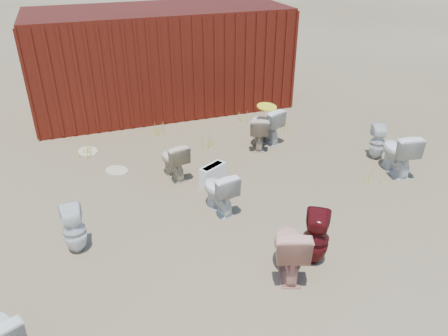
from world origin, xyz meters
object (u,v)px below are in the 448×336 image
object	(u,v)px
toilet_front_c	(219,191)
toilet_back_e	(378,142)
shipping_container	(161,59)
toilet_front_maroon	(316,238)
toilet_back_yellowlid	(266,124)
loose_tank	(213,174)
toilet_back_beige_left	(174,160)
toilet_front_pink	(289,248)
toilet_back_a	(74,230)
toilet_front_e	(398,152)
toilet_back_beige_right	(259,131)

from	to	relation	value
toilet_front_c	toilet_back_e	bearing A→B (deg)	-179.52
shipping_container	toilet_front_maroon	bearing A→B (deg)	-84.76
toilet_back_yellowlid	loose_tank	world-z (taller)	toilet_back_yellowlid
toilet_back_e	toilet_back_beige_left	bearing A→B (deg)	18.03
toilet_front_maroon	toilet_back_beige_left	bearing A→B (deg)	-33.29
toilet_back_beige_left	toilet_back_e	distance (m)	3.98
toilet_front_pink	loose_tank	size ratio (longest dim) A/B	1.59
toilet_front_pink	toilet_back_a	distance (m)	2.94
toilet_back_yellowlid	toilet_front_c	bearing A→B (deg)	31.35
toilet_front_pink	shipping_container	bearing A→B (deg)	-68.56
toilet_front_maroon	toilet_back_e	bearing A→B (deg)	-105.82
shipping_container	toilet_front_e	size ratio (longest dim) A/B	7.24
toilet_back_beige_right	toilet_back_a	bearing A→B (deg)	53.58
toilet_back_beige_left	toilet_back_beige_right	xyz separation A→B (m)	(1.95, 0.63, 0.00)
shipping_container	toilet_front_c	bearing A→B (deg)	-92.40
toilet_back_a	loose_tank	distance (m)	2.64
shipping_container	toilet_back_beige_right	size ratio (longest dim) A/B	8.57
toilet_back_e	toilet_front_maroon	bearing A→B (deg)	67.24
toilet_front_maroon	toilet_back_e	world-z (taller)	toilet_front_maroon
toilet_back_a	toilet_back_e	bearing A→B (deg)	-173.18
toilet_back_a	toilet_back_beige_left	world-z (taller)	toilet_back_a
toilet_back_yellowlid	loose_tank	size ratio (longest dim) A/B	1.54
toilet_front_maroon	toilet_back_beige_right	world-z (taller)	toilet_front_maroon
toilet_back_beige_left	toilet_back_beige_right	world-z (taller)	toilet_back_beige_right
toilet_back_beige_right	toilet_back_e	distance (m)	2.34
shipping_container	toilet_back_beige_right	world-z (taller)	shipping_container
shipping_container	loose_tank	distance (m)	4.24
toilet_back_a	loose_tank	bearing A→B (deg)	-157.44
toilet_back_beige_right	toilet_back_yellowlid	distance (m)	0.33
toilet_front_maroon	shipping_container	bearing A→B (deg)	-50.97
toilet_back_beige_right	loose_tank	xyz separation A→B (m)	(-1.36, -1.09, -0.18)
toilet_back_beige_right	shipping_container	bearing A→B (deg)	-43.64
toilet_front_pink	toilet_front_maroon	xyz separation A→B (m)	(0.43, 0.08, -0.01)
toilet_front_maroon	toilet_front_e	distance (m)	3.18
toilet_front_e	toilet_back_e	world-z (taller)	toilet_front_e
toilet_back_a	toilet_back_yellowlid	size ratio (longest dim) A/B	0.92
toilet_front_pink	toilet_front_c	distance (m)	1.73
toilet_front_e	toilet_back_e	distance (m)	0.61
toilet_front_pink	toilet_front_c	size ratio (longest dim) A/B	1.11
toilet_front_pink	loose_tank	xyz separation A→B (m)	(-0.21, 2.53, -0.22)
toilet_front_maroon	toilet_front_c	bearing A→B (deg)	-29.51
toilet_back_beige_left	toilet_back_a	bearing A→B (deg)	30.52
toilet_back_a	loose_tank	world-z (taller)	toilet_back_a
toilet_front_c	toilet_back_beige_left	bearing A→B (deg)	-82.71
toilet_front_e	toilet_back_beige_right	size ratio (longest dim) A/B	1.18
toilet_front_maroon	toilet_back_beige_right	size ratio (longest dim) A/B	1.10
shipping_container	loose_tank	world-z (taller)	shipping_container
toilet_back_beige_right	toilet_back_e	xyz separation A→B (m)	(1.99, -1.24, -0.01)
toilet_front_c	toilet_back_beige_left	world-z (taller)	toilet_front_c
shipping_container	toilet_front_maroon	size ratio (longest dim) A/B	7.75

